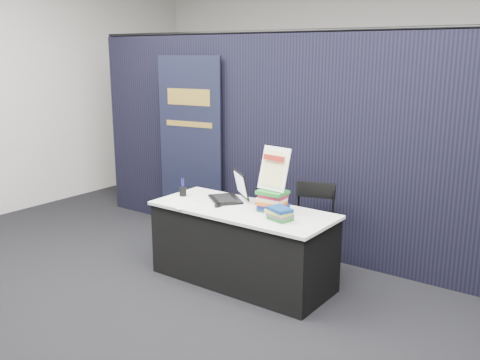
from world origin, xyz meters
name	(u,v)px	position (x,y,z in m)	size (l,w,h in m)	color
floor	(207,301)	(0.00, 0.00, 0.00)	(8.00, 8.00, 0.00)	black
wall_back	(386,85)	(0.00, 4.00, 1.75)	(8.00, 0.02, 3.50)	beige
drape_partition	(299,147)	(0.00, 1.60, 1.20)	(6.00, 0.08, 2.40)	black
display_table	(242,245)	(0.00, 0.55, 0.38)	(1.80, 0.75, 0.75)	black
laptop	(228,193)	(-0.30, 0.73, 0.82)	(0.47, 0.51, 0.29)	black
mouse	(218,205)	(-0.22, 0.45, 0.77)	(0.06, 0.10, 0.03)	black
brochure_left	(178,200)	(-0.70, 0.41, 0.75)	(0.27, 0.19, 0.00)	silver
brochure_mid	(182,200)	(-0.66, 0.42, 0.75)	(0.26, 0.18, 0.00)	silver
brochure_right	(182,204)	(-0.57, 0.32, 0.75)	(0.34, 0.24, 0.00)	white
pen_cup	(183,191)	(-0.76, 0.55, 0.80)	(0.07, 0.07, 0.09)	black
book_stack_tall	(272,201)	(0.28, 0.63, 0.85)	(0.26, 0.20, 0.20)	navy
book_stack_short	(280,214)	(0.49, 0.45, 0.81)	(0.25, 0.22, 0.12)	#1E7326
info_sign	(274,169)	(0.28, 0.66, 1.15)	(0.32, 0.16, 0.42)	black
pullup_banner	(190,156)	(-1.43, 1.42, 0.96)	(0.92, 0.24, 2.17)	black
stacking_chair	(307,225)	(0.41, 1.10, 0.51)	(0.52, 0.53, 0.92)	black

